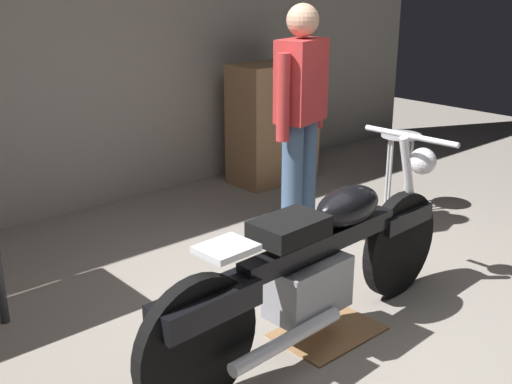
{
  "coord_description": "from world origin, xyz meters",
  "views": [
    {
      "loc": [
        -2.33,
        -1.88,
        1.83
      ],
      "look_at": [
        -0.06,
        0.7,
        0.65
      ],
      "focal_mm": 44.09,
      "sensor_mm": 36.0,
      "label": 1
    }
  ],
  "objects_px": {
    "person_standing": "(301,115)",
    "wooden_dresser": "(273,123)",
    "shop_stool": "(400,151)",
    "motorcycle": "(318,263)"
  },
  "relations": [
    {
      "from": "person_standing",
      "to": "wooden_dresser",
      "type": "xyz_separation_m",
      "value": [
        0.82,
        1.16,
        -0.38
      ]
    },
    {
      "from": "motorcycle",
      "to": "wooden_dresser",
      "type": "distance_m",
      "value": 2.81
    },
    {
      "from": "person_standing",
      "to": "shop_stool",
      "type": "height_order",
      "value": "person_standing"
    },
    {
      "from": "motorcycle",
      "to": "shop_stool",
      "type": "distance_m",
      "value": 2.17
    },
    {
      "from": "person_standing",
      "to": "shop_stool",
      "type": "relative_size",
      "value": 2.61
    },
    {
      "from": "motorcycle",
      "to": "person_standing",
      "type": "bearing_deg",
      "value": 46.01
    },
    {
      "from": "person_standing",
      "to": "wooden_dresser",
      "type": "distance_m",
      "value": 1.47
    },
    {
      "from": "person_standing",
      "to": "wooden_dresser",
      "type": "relative_size",
      "value": 1.52
    },
    {
      "from": "motorcycle",
      "to": "person_standing",
      "type": "relative_size",
      "value": 1.31
    },
    {
      "from": "shop_stool",
      "to": "wooden_dresser",
      "type": "xyz_separation_m",
      "value": [
        -0.22,
        1.27,
        0.05
      ]
    }
  ]
}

